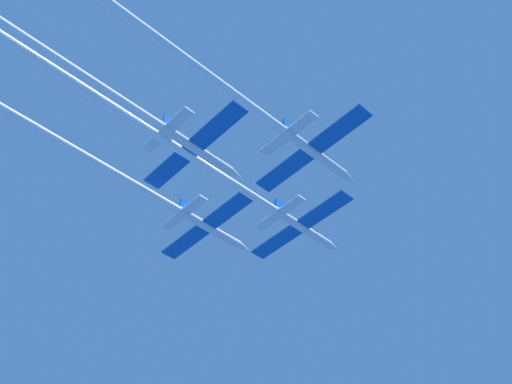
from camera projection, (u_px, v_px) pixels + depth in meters
name	position (u px, v px, depth m)	size (l,w,h in m)	color
jet_lead	(211.00, 169.00, 86.16)	(19.01, 62.35, 3.15)	silver
jet_left_wing	(89.00, 158.00, 84.14)	(19.01, 68.81, 3.15)	silver
jet_right_wing	(196.00, 66.00, 74.11)	(19.01, 67.29, 3.15)	silver
jet_slot	(85.00, 77.00, 75.31)	(19.01, 60.45, 3.15)	silver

